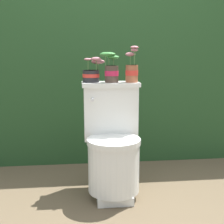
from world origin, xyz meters
TOP-DOWN VIEW (x-y plane):
  - ground_plane at (0.00, 0.00)m, footprint 12.00×12.00m
  - hedge_backdrop at (0.00, 1.21)m, footprint 3.14×0.94m
  - toilet at (-0.01, 0.10)m, footprint 0.41×0.50m
  - potted_plant_left at (-0.14, 0.25)m, footprint 0.16×0.12m
  - potted_plant_midleft at (-0.01, 0.22)m, footprint 0.14×0.10m
  - potted_plant_middle at (0.15, 0.21)m, footprint 0.09×0.09m

SIDE VIEW (x-z plane):
  - ground_plane at x=0.00m, z-range 0.00..0.00m
  - toilet at x=-0.01m, z-range -0.04..0.76m
  - hedge_backdrop at x=0.00m, z-range 0.00..1.66m
  - potted_plant_left at x=-0.14m, z-range 0.77..0.95m
  - potted_plant_middle at x=0.15m, z-range 0.75..1.01m
  - potted_plant_midleft at x=-0.01m, z-range 0.78..1.00m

